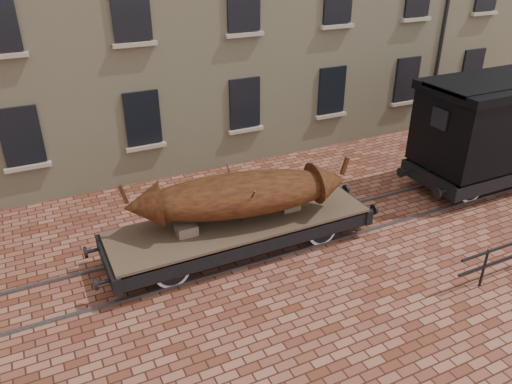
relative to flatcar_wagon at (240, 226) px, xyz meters
name	(u,v)px	position (x,y,z in m)	size (l,w,h in m)	color
ground	(288,236)	(1.43, 0.00, -0.71)	(90.00, 90.00, 0.00)	#5D2A1C
rail_track	(288,236)	(1.43, 0.00, -0.68)	(30.00, 1.52, 0.06)	#59595E
flatcar_wagon	(240,226)	(0.00, 0.00, 0.00)	(7.50, 2.03, 1.13)	brown
iron_boat	(240,194)	(0.03, 0.00, 0.92)	(5.69, 2.37, 1.40)	#5A2B11
goods_van	(509,118)	(9.21, 0.00, 1.49)	(6.78, 2.47, 3.51)	black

